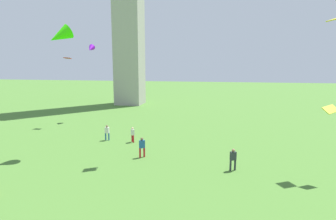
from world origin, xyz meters
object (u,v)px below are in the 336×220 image
person_1 (233,158)px  kite_flying_5 (68,58)px  person_0 (107,132)px  kite_flying_1 (60,36)px  person_2 (133,134)px  kite_flying_4 (331,109)px  person_3 (142,146)px  kite_flying_0 (91,49)px

person_1 → kite_flying_5: size_ratio=1.81×
person_0 → kite_flying_5: size_ratio=1.73×
person_1 → kite_flying_5: 25.70m
person_1 → kite_flying_1: size_ratio=0.67×
person_2 → kite_flying_5: 14.99m
person_0 → kite_flying_5: (-7.85, 6.52, 7.90)m
kite_flying_1 → kite_flying_4: kite_flying_1 is taller
person_3 → person_0: bearing=100.6°
person_0 → person_2: person_0 is taller
person_2 → kite_flying_5: kite_flying_5 is taller
kite_flying_4 → kite_flying_5: bearing=121.8°
person_0 → kite_flying_0: 15.30m
person_1 → kite_flying_4: (6.44, -0.35, 4.06)m
person_0 → kite_flying_4: size_ratio=1.34×
person_2 → kite_flying_5: size_ratio=1.69×
person_1 → person_3: 7.92m
person_0 → kite_flying_4: bearing=161.9°
person_3 → kite_flying_1: bearing=141.1°
person_0 → person_3: bearing=139.0°
person_2 → kite_flying_5: (-10.78, 6.76, 7.92)m
person_2 → kite_flying_4: 18.16m
person_2 → kite_flying_1: size_ratio=0.63×
kite_flying_5 → person_2: bearing=-34.8°
person_2 → kite_flying_0: kite_flying_0 is taller
person_2 → person_0: bearing=-133.3°
person_1 → person_2: size_ratio=1.07×
person_3 → kite_flying_5: (-13.05, 11.22, 7.83)m
kite_flying_1 → kite_flying_4: bearing=35.5°
kite_flying_4 → kite_flying_5: size_ratio=1.29×
person_2 → person_1: bearing=19.6°
kite_flying_4 → kite_flying_1: bearing=141.8°
person_0 → person_2: 2.94m
person_0 → person_3: (5.20, -4.70, 0.07)m
kite_flying_5 → person_3: bearing=-43.4°
person_0 → person_2: (2.93, -0.24, -0.02)m
person_0 → kite_flying_5: 12.91m
person_2 → kite_flying_4: kite_flying_4 is taller
person_2 → kite_flying_5: bearing=-160.8°
person_2 → kite_flying_4: size_ratio=1.31×
kite_flying_5 → person_1: bearing=-34.6°
person_2 → kite_flying_1: bearing=-88.7°
person_3 → kite_flying_4: bearing=-45.6°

